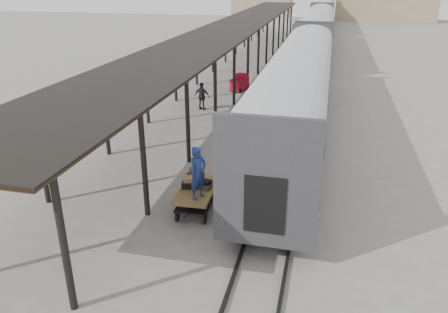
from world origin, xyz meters
TOP-DOWN VIEW (x-y plane):
  - ground at (0.00, 0.00)m, footprint 160.00×160.00m
  - train at (3.19, 33.79)m, footprint 3.45×76.01m
  - canopy at (-3.40, 24.00)m, footprint 4.90×64.30m
  - rails at (3.20, 34.00)m, footprint 1.54×150.00m
  - building_left at (-10.00, 82.00)m, footprint 12.00×8.00m
  - baggage_cart at (0.33, -1.23)m, footprint 1.34×2.45m
  - suitcase_stack at (0.23, -0.87)m, footprint 1.25×1.15m
  - luggage_tug at (-1.72, 16.76)m, footprint 1.31×1.63m
  - porter at (0.58, -1.88)m, footprint 0.74×0.83m
  - pedestrian at (-3.10, 11.35)m, footprint 1.10×0.58m

SIDE VIEW (x-z plane):
  - ground at x=0.00m, z-range 0.00..0.00m
  - rails at x=3.20m, z-range 0.00..0.12m
  - luggage_tug at x=-1.72m, z-range -0.05..1.20m
  - baggage_cart at x=0.33m, z-range 0.22..1.08m
  - pedestrian at x=-3.10m, z-range 0.00..1.78m
  - suitcase_stack at x=0.23m, z-range 0.77..1.34m
  - porter at x=0.58m, z-range 0.86..2.77m
  - train at x=3.19m, z-range 0.69..4.70m
  - building_left at x=-10.00m, z-range 0.00..6.00m
  - canopy at x=-3.40m, z-range 1.93..6.08m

